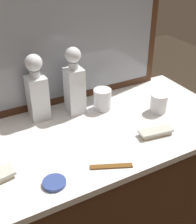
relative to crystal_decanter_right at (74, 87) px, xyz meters
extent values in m
cube|color=#472816|center=(0.02, -0.17, -0.55)|extent=(1.13, 0.58, 0.79)
cube|color=white|center=(0.02, -0.17, -0.14)|extent=(1.16, 0.59, 0.03)
cube|color=#472816|center=(0.02, 0.11, 0.23)|extent=(0.95, 0.03, 0.70)
cube|color=gray|center=(0.02, 0.10, 0.23)|extent=(0.87, 0.01, 0.62)
cube|color=white|center=(0.00, 0.00, -0.02)|extent=(0.07, 0.07, 0.21)
cube|color=#9E5619|center=(0.00, 0.00, -0.04)|extent=(0.06, 0.06, 0.16)
cylinder|color=white|center=(0.00, 0.00, 0.10)|extent=(0.04, 0.04, 0.03)
sphere|color=white|center=(0.00, 0.00, 0.15)|extent=(0.07, 0.07, 0.07)
cube|color=white|center=(-0.16, 0.03, -0.03)|extent=(0.08, 0.08, 0.19)
cube|color=#9E5619|center=(-0.16, 0.03, -0.06)|extent=(0.07, 0.07, 0.12)
cylinder|color=white|center=(-0.16, 0.03, 0.08)|extent=(0.04, 0.04, 0.03)
sphere|color=white|center=(-0.16, 0.03, 0.13)|extent=(0.07, 0.07, 0.07)
cylinder|color=white|center=(0.12, -0.04, -0.07)|extent=(0.08, 0.08, 0.10)
cylinder|color=silver|center=(0.12, -0.04, -0.12)|extent=(0.08, 0.08, 0.01)
cylinder|color=white|center=(0.33, -0.18, -0.08)|extent=(0.08, 0.08, 0.09)
cylinder|color=silver|center=(0.33, -0.18, -0.12)|extent=(0.07, 0.07, 0.01)
cube|color=#B7A88C|center=(0.21, -0.32, -0.12)|extent=(0.13, 0.06, 0.01)
cube|color=beige|center=(0.21, -0.32, -0.10)|extent=(0.14, 0.07, 0.01)
cylinder|color=#33478C|center=(-0.25, -0.38, -0.12)|extent=(0.08, 0.08, 0.01)
cube|color=brown|center=(-0.05, -0.40, -0.12)|extent=(0.14, 0.08, 0.01)
camera|label=1|loc=(-0.45, -1.05, 0.57)|focal=47.03mm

